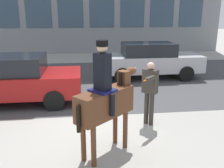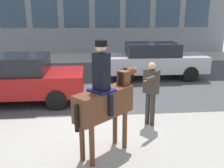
{
  "view_description": "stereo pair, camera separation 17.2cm",
  "coord_description": "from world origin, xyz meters",
  "px_view_note": "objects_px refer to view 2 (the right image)",
  "views": [
    {
      "loc": [
        -0.34,
        -6.6,
        3.05
      ],
      "look_at": [
        0.32,
        -0.98,
        1.43
      ],
      "focal_mm": 40.0,
      "sensor_mm": 36.0,
      "label": 1
    },
    {
      "loc": [
        -0.17,
        -6.61,
        3.05
      ],
      "look_at": [
        0.32,
        -0.98,
        1.43
      ],
      "focal_mm": 40.0,
      "sensor_mm": 36.0,
      "label": 2
    }
  ],
  "objects_px": {
    "street_car_near_lane": "(17,78)",
    "street_car_far_lane": "(154,60)",
    "pedestrian_bystander": "(151,89)",
    "mounted_horse_lead": "(105,99)"
  },
  "relations": [
    {
      "from": "street_car_near_lane",
      "to": "mounted_horse_lead",
      "type": "bearing_deg",
      "value": -51.98
    },
    {
      "from": "street_car_near_lane",
      "to": "street_car_far_lane",
      "type": "height_order",
      "value": "street_car_far_lane"
    },
    {
      "from": "mounted_horse_lead",
      "to": "pedestrian_bystander",
      "type": "height_order",
      "value": "mounted_horse_lead"
    },
    {
      "from": "pedestrian_bystander",
      "to": "street_car_far_lane",
      "type": "relative_size",
      "value": 0.37
    },
    {
      "from": "pedestrian_bystander",
      "to": "street_car_near_lane",
      "type": "relative_size",
      "value": 0.4
    },
    {
      "from": "pedestrian_bystander",
      "to": "street_car_far_lane",
      "type": "distance_m",
      "value": 5.36
    },
    {
      "from": "street_car_near_lane",
      "to": "street_car_far_lane",
      "type": "relative_size",
      "value": 0.94
    },
    {
      "from": "pedestrian_bystander",
      "to": "street_car_near_lane",
      "type": "xyz_separation_m",
      "value": [
        -4.17,
        2.28,
        -0.21
      ]
    },
    {
      "from": "street_car_far_lane",
      "to": "street_car_near_lane",
      "type": "bearing_deg",
      "value": -152.43
    },
    {
      "from": "street_car_far_lane",
      "to": "pedestrian_bystander",
      "type": "bearing_deg",
      "value": -104.91
    }
  ]
}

